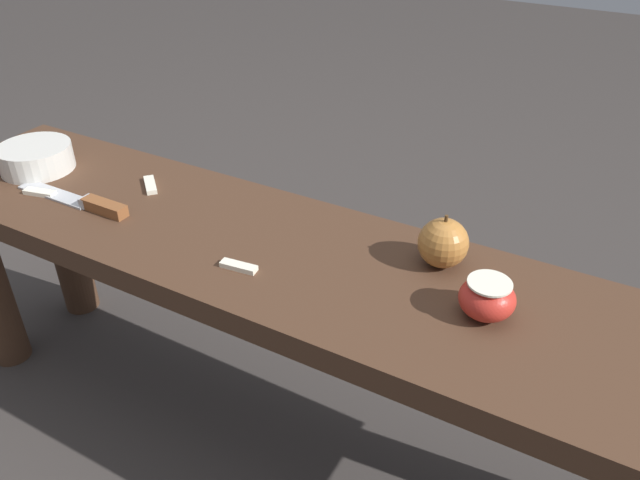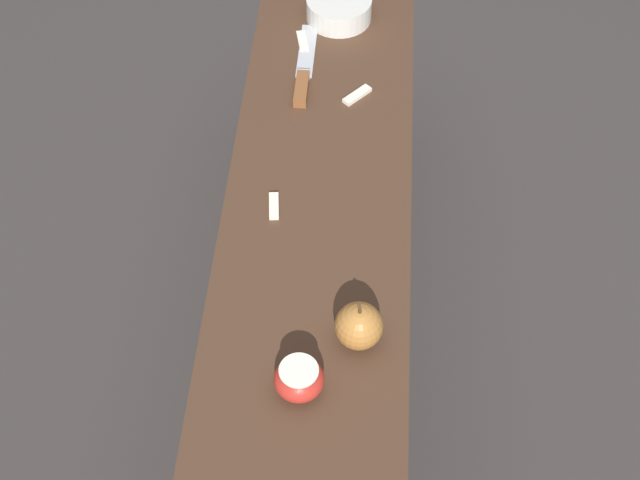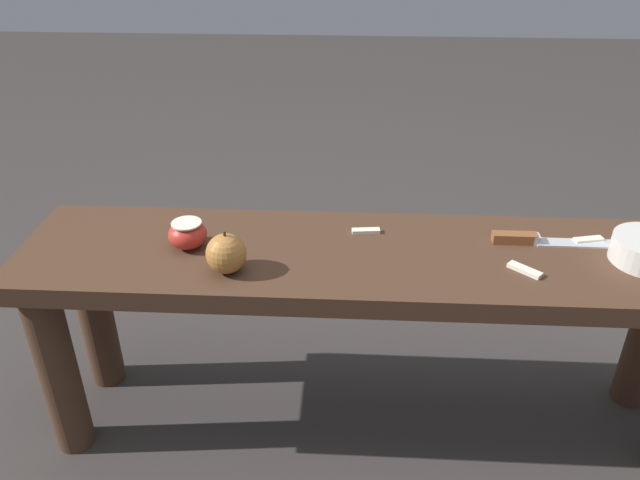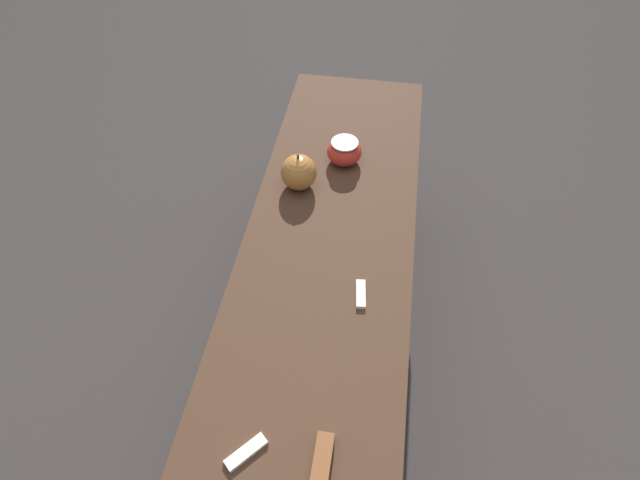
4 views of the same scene
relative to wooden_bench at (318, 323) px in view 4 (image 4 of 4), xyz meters
name	(u,v)px [view 4 (image 4 of 4)]	position (x,y,z in m)	size (l,w,h in m)	color
ground_plane	(318,397)	(0.00, 0.00, -0.34)	(8.00, 8.00, 0.00)	#383330
wooden_bench	(318,323)	(0.00, 0.00, 0.00)	(1.36, 0.32, 0.44)	#472D1E
apple_whole	(299,172)	(0.26, 0.08, 0.13)	(0.07, 0.07, 0.08)	#B27233
apple_cut	(342,151)	(0.35, 0.00, 0.12)	(0.07, 0.07, 0.05)	red
apple_slice_near_knife	(246,452)	(-0.28, 0.06, 0.10)	(0.06, 0.06, 0.01)	white
apple_slice_center	(361,294)	(0.01, -0.07, 0.10)	(0.06, 0.02, 0.01)	white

